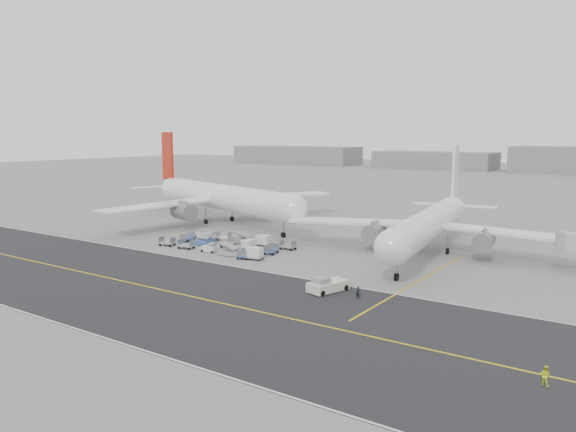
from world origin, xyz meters
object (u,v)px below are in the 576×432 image
Objects in this scene: airliner_b at (430,223)px; pushback_tug at (327,285)px; airliner_a at (220,197)px; ground_crew_b at (545,375)px; ground_crew_a at (358,293)px.

airliner_b reaches higher than pushback_tug.
ground_crew_b is (79.69, -50.04, -5.23)m from airliner_a.
ground_crew_a is at bearing -106.08° from airliner_a.
pushback_tug is at bearing -7.30° from ground_crew_b.
pushback_tug is at bearing 176.36° from ground_crew_a.
airliner_a reaches higher than airliner_b.
airliner_a is 34.19× the size of ground_crew_b.
airliner_a is 8.03× the size of pushback_tug.
ground_crew_a is at bearing -93.51° from airliner_b.
airliner_b is (52.83, -4.73, -0.83)m from airliner_a.
ground_crew_b is (24.31, -13.34, 0.06)m from ground_crew_a.
pushback_tug is (50.50, -36.14, -5.24)m from airliner_a.
airliner_b is 30.35× the size of ground_crew_b.
ground_crew_a is 0.93× the size of ground_crew_b.
airliner_a is 53.04m from airliner_b.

